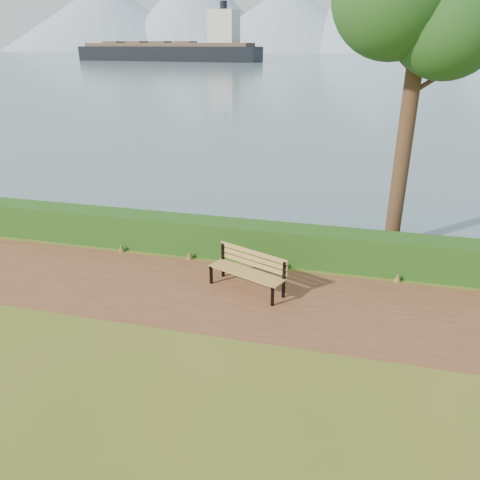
# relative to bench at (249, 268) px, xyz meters

# --- Properties ---
(ground) EXTENTS (140.00, 140.00, 0.00)m
(ground) POSITION_rel_bench_xyz_m (-0.91, -0.76, -0.57)
(ground) COLOR #4F5F1B
(ground) RESTS_ON ground
(path) EXTENTS (40.00, 3.40, 0.01)m
(path) POSITION_rel_bench_xyz_m (-0.91, -0.46, -0.56)
(path) COLOR brown
(path) RESTS_ON ground
(hedge) EXTENTS (32.00, 0.85, 1.00)m
(hedge) POSITION_rel_bench_xyz_m (-0.91, 1.84, -0.07)
(hedge) COLOR #1C4213
(hedge) RESTS_ON ground
(water) EXTENTS (700.00, 510.00, 0.00)m
(water) POSITION_rel_bench_xyz_m (-0.91, 259.24, -0.56)
(water) COLOR slate
(water) RESTS_ON ground
(mountains) EXTENTS (585.00, 190.00, 70.00)m
(mountains) POSITION_rel_bench_xyz_m (-10.08, 405.29, 27.13)
(mountains) COLOR #8699B2
(mountains) RESTS_ON ground
(bench) EXTENTS (2.02, 1.27, 0.98)m
(bench) POSITION_rel_bench_xyz_m (0.00, 0.00, 0.00)
(bench) COLOR black
(bench) RESTS_ON ground
(cargo_ship) EXTENTS (67.48, 17.59, 20.26)m
(cargo_ship) POSITION_rel_bench_xyz_m (-62.81, 153.64, 2.45)
(cargo_ship) COLOR black
(cargo_ship) RESTS_ON ground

